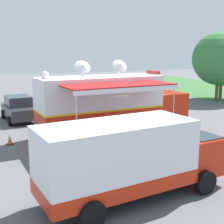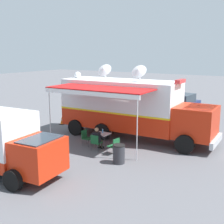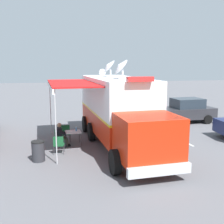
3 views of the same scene
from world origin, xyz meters
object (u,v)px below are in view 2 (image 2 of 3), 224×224
Objects in this scene: folding_table at (102,135)px; water_bottle at (103,131)px; folding_chair_beside_table at (86,137)px; car_behind_truck at (181,105)px; command_truck at (131,107)px; folding_chair_spare_by_truck at (115,145)px; traffic_cone at (62,120)px; trash_bin at (119,154)px; car_far_corner at (119,103)px; seated_responder at (98,138)px; folding_chair_at_table at (96,141)px.

folding_table is 0.25m from water_bottle.
water_bottle is 0.99m from folding_chair_beside_table.
car_behind_truck is at bearing 175.19° from folding_table.
command_truck reaches higher than folding_chair_spare_by_truck.
folding_table is 5.98m from traffic_cone.
folding_chair_beside_table is 3.26m from trash_bin.
car_far_corner is at bearing -160.42° from folding_chair_beside_table.
folding_table is at bearing -167.41° from seated_responder.
folding_chair_spare_by_truck is 1.20m from seated_responder.
car_behind_truck is (-10.92, 0.73, 0.23)m from seated_responder.
trash_bin is (0.91, 0.81, -0.06)m from folding_chair_spare_by_truck.
traffic_cone is at bearing -93.18° from command_truck.
folding_chair_beside_table is 9.34m from car_far_corner.
water_bottle is 9.15m from car_far_corner.
command_truck is 11.02× the size of folding_chair_at_table.
car_behind_truck and car_far_corner have the same top height.
folding_chair_spare_by_truck is 11.10m from car_behind_truck.
folding_chair_spare_by_truck is at bearing 29.84° from car_far_corner.
folding_chair_at_table is at bearing -7.13° from command_truck.
car_far_corner is (-8.27, -3.91, 0.05)m from water_bottle.
traffic_cone is at bearing -13.23° from car_far_corner.
folding_chair_at_table is 1.00× the size of folding_chair_beside_table.
folding_table is at bearing -128.45° from trash_bin.
command_truck is 11.02× the size of folding_chair_beside_table.
trash_bin is at bearing 65.82° from folding_chair_beside_table.
car_behind_truck is at bearing 174.72° from water_bottle.
car_far_corner is (-8.45, -3.98, 0.21)m from folding_table.
command_truck is 3.24m from seated_responder.
seated_responder is at bearing 24.43° from car_far_corner.
folding_chair_spare_by_truck is at bearing 78.79° from folding_chair_beside_table.
folding_chair_spare_by_truck is 10.64m from car_far_corner.
trash_bin is at bearing 21.57° from command_truck.
command_truck reaches higher than car_far_corner.
folding_chair_at_table is (0.97, 0.21, -0.32)m from water_bottle.
car_behind_truck reaches higher than seated_responder.
seated_responder is at bearing -7.74° from command_truck.
folding_chair_at_table is 6.49m from traffic_cone.
trash_bin is 8.64m from traffic_cone.
car_behind_truck reaches higher than water_bottle.
car_far_corner is (1.86, -4.85, 0.00)m from car_behind_truck.
folding_table is 0.96× the size of folding_chair_beside_table.
folding_chair_spare_by_truck is at bearing 2.30° from car_behind_truck.
car_far_corner is (-5.79, 1.36, 0.60)m from traffic_cone.
seated_responder is at bearing 59.18° from traffic_cone.
folding_chair_beside_table is at bearing -104.77° from seated_responder.
traffic_cone is at bearing -122.22° from folding_chair_at_table.
folding_chair_spare_by_truck is 0.20× the size of car_far_corner.
car_behind_truck is (-7.65, 6.21, 0.60)m from traffic_cone.
folding_chair_at_table and folding_chair_spare_by_truck have the same top height.
car_far_corner is (-10.13, -6.10, 0.42)m from trash_bin.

